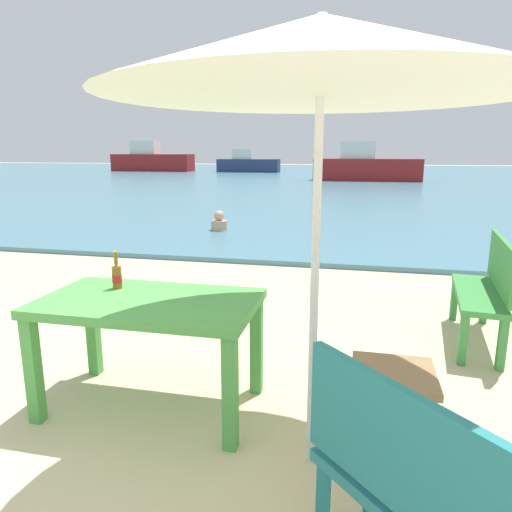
{
  "coord_description": "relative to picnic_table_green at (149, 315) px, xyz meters",
  "views": [
    {
      "loc": [
        0.82,
        -1.73,
        1.69
      ],
      "look_at": [
        -0.25,
        3.0,
        0.6
      ],
      "focal_mm": 32.82,
      "sensor_mm": 36.0,
      "label": 1
    }
  ],
  "objects": [
    {
      "name": "bench_green_left",
      "position": [
        2.43,
        1.64,
        -0.11
      ],
      "size": [
        0.49,
        1.23,
        0.95
      ],
      "color": "#3D8C42",
      "rests_on": "ground_plane"
    },
    {
      "name": "boat_ferry",
      "position": [
        1.45,
        24.32,
        0.19
      ],
      "size": [
        5.81,
        1.58,
        2.11
      ],
      "color": "maroon",
      "rests_on": "sea_water"
    },
    {
      "name": "beer_bottle_amber",
      "position": [
        -0.31,
        0.17,
        0.2
      ],
      "size": [
        0.07,
        0.07,
        0.26
      ],
      "color": "brown",
      "rests_on": "picnic_table_green"
    },
    {
      "name": "sea_water",
      "position": [
        0.49,
        29.07,
        -0.61
      ],
      "size": [
        120.0,
        50.0,
        0.08
      ],
      "primitive_type": "cube",
      "color": "teal",
      "rests_on": "ground_plane"
    },
    {
      "name": "boat_sailboat",
      "position": [
        -7.48,
        33.4,
        0.06
      ],
      "size": [
        4.82,
        1.32,
        1.75
      ],
      "color": "navy",
      "rests_on": "sea_water"
    },
    {
      "name": "side_table_wood",
      "position": [
        1.53,
        -0.25,
        -0.3
      ],
      "size": [
        0.44,
        0.44,
        0.54
      ],
      "color": "olive",
      "rests_on": "ground_plane"
    },
    {
      "name": "swimmer_person",
      "position": [
        -1.55,
        6.56,
        -0.41
      ],
      "size": [
        0.34,
        0.34,
        0.41
      ],
      "color": "tan",
      "rests_on": "sea_water"
    },
    {
      "name": "boat_tanker",
      "position": [
        -15.55,
        33.44,
        0.29
      ],
      "size": [
        6.6,
        1.8,
        2.4
      ],
      "color": "maroon",
      "rests_on": "sea_water"
    },
    {
      "name": "patio_umbrella",
      "position": [
        1.1,
        -0.35,
        1.47
      ],
      "size": [
        2.1,
        2.1,
        2.3
      ],
      "color": "silver",
      "rests_on": "ground_plane"
    },
    {
      "name": "picnic_table_green",
      "position": [
        0.0,
        0.0,
        0.0
      ],
      "size": [
        1.4,
        0.8,
        0.76
      ],
      "color": "#4C9E47",
      "rests_on": "ground_plane"
    }
  ]
}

